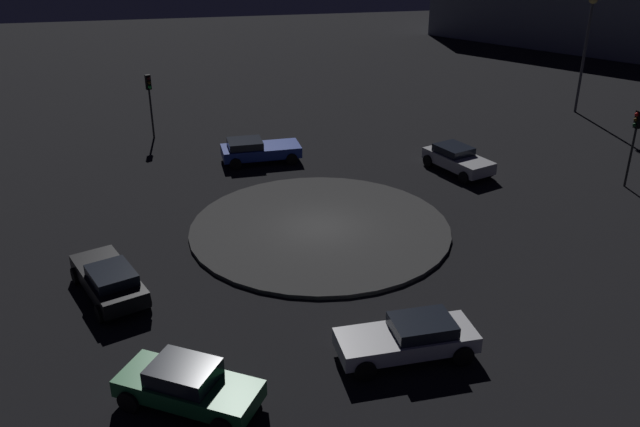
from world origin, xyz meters
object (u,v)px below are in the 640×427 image
object	(u,v)px
car_black	(109,280)
traffic_light_south	(635,133)
car_green	(188,385)
streetlamp_southeast	(588,34)
traffic_light_northeast	(150,93)
car_white	(410,338)
car_blue	(258,150)
car_silver	(457,159)

from	to	relation	value
car_black	traffic_light_south	distance (m)	26.19
car_green	streetlamp_southeast	distance (m)	37.35
traffic_light_northeast	streetlamp_southeast	xyz separation A→B (m)	(0.26, -28.68, 2.55)
car_white	traffic_light_south	xyz separation A→B (m)	(11.75, -15.35, 2.18)
traffic_light_south	streetlamp_southeast	distance (m)	13.63
car_blue	car_white	world-z (taller)	car_white
streetlamp_southeast	car_white	bearing A→B (deg)	141.21
car_silver	streetlamp_southeast	world-z (taller)	streetlamp_southeast
car_white	car_blue	bearing A→B (deg)	-83.72
car_green	car_blue	bearing A→B (deg)	-70.58
car_white	traffic_light_northeast	xyz separation A→B (m)	(24.19, 9.03, 2.10)
car_white	car_green	bearing A→B (deg)	5.87
car_green	traffic_light_south	bearing A→B (deg)	-119.19
traffic_light_south	car_black	bearing A→B (deg)	6.39
streetlamp_southeast	car_blue	bearing A→B (deg)	103.83
traffic_light_south	car_silver	bearing A→B (deg)	-31.92
car_green	car_silver	bearing A→B (deg)	-100.61
streetlamp_southeast	car_green	bearing A→B (deg)	133.61
car_blue	traffic_light_south	world-z (taller)	traffic_light_south
car_silver	car_black	bearing A→B (deg)	-82.37
car_blue	car_white	xyz separation A→B (m)	(-18.86, -3.06, 0.02)
car_green	traffic_light_south	world-z (taller)	traffic_light_south
car_silver	car_blue	bearing A→B (deg)	-129.77
car_silver	car_white	distance (m)	17.10
car_white	streetlamp_southeast	xyz separation A→B (m)	(24.45, -19.65, 4.66)
car_blue	streetlamp_southeast	bearing A→B (deg)	10.59
car_white	car_black	bearing A→B (deg)	-32.20
car_blue	traffic_light_northeast	distance (m)	8.28
car_white	traffic_light_northeast	size ratio (longest dim) A/B	1.18
car_green	car_white	bearing A→B (deg)	-140.11
car_blue	traffic_light_northeast	bearing A→B (deg)	134.99
car_green	car_black	world-z (taller)	car_green
car_green	car_silver	xyz separation A→B (m)	(16.48, -14.68, -0.02)
car_black	traffic_light_south	size ratio (longest dim) A/B	1.16
traffic_light_south	streetlamp_southeast	bearing A→B (deg)	-115.95
car_green	traffic_light_northeast	distance (m)	25.46
streetlamp_southeast	car_silver	bearing A→B (deg)	126.76
car_blue	traffic_light_south	xyz separation A→B (m)	(-7.10, -18.41, 2.20)
car_silver	traffic_light_northeast	xyz separation A→B (m)	(8.82, 16.53, 2.10)
car_black	traffic_light_northeast	xyz separation A→B (m)	(18.58, -0.99, 2.11)
car_green	car_blue	world-z (taller)	car_green
car_green	car_blue	xyz separation A→B (m)	(19.97, -4.12, -0.04)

